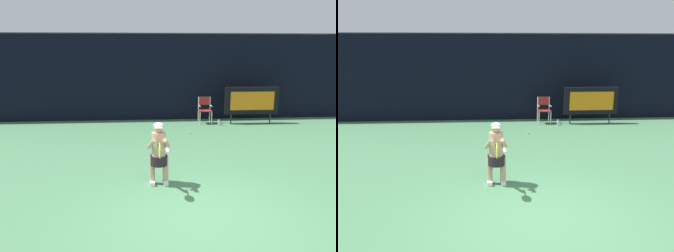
# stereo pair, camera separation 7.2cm
# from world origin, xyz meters

# --- Properties ---
(ground) EXTENTS (18.00, 22.00, 0.03)m
(ground) POSITION_xyz_m (0.00, -0.19, -0.01)
(ground) COLOR #4A8055
(backdrop_screen) EXTENTS (18.00, 0.12, 3.66)m
(backdrop_screen) POSITION_xyz_m (0.00, 8.50, 1.81)
(backdrop_screen) COLOR black
(backdrop_screen) RESTS_ON ground
(scoreboard) EXTENTS (2.20, 0.21, 1.50)m
(scoreboard) POSITION_xyz_m (3.33, 7.45, 0.95)
(scoreboard) COLOR black
(scoreboard) RESTS_ON ground
(umpire_chair) EXTENTS (0.52, 0.44, 1.08)m
(umpire_chair) POSITION_xyz_m (1.44, 7.64, 0.62)
(umpire_chair) COLOR white
(umpire_chair) RESTS_ON ground
(water_bottle) EXTENTS (0.07, 0.07, 0.27)m
(water_bottle) POSITION_xyz_m (1.93, 7.15, 0.12)
(water_bottle) COLOR silver
(water_bottle) RESTS_ON ground
(tennis_player) EXTENTS (0.53, 0.61, 1.41)m
(tennis_player) POSITION_xyz_m (-0.74, 1.56, 0.76)
(tennis_player) COLOR white
(tennis_player) RESTS_ON ground
(tennis_racket) EXTENTS (0.03, 0.60, 0.31)m
(tennis_racket) POSITION_xyz_m (-0.76, 0.90, 0.99)
(tennis_racket) COLOR black
(tennis_ball_loose) EXTENTS (0.07, 0.07, 0.07)m
(tennis_ball_loose) POSITION_xyz_m (0.59, 5.95, 0.03)
(tennis_ball_loose) COLOR #CCDB3D
(tennis_ball_loose) RESTS_ON ground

